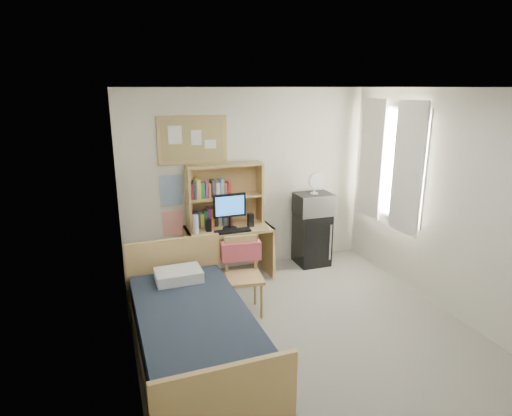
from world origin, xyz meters
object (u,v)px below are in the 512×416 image
object	(u,v)px
speaker_right	(251,220)
desk_fan	(314,184)
bed	(195,340)
microwave	(314,204)
desk_chair	(244,277)
mini_fridge	(312,238)
bulletin_board	(193,140)
desk	(229,252)
speaker_left	(208,225)
monitor	(230,212)

from	to	relation	value
speaker_right	desk_fan	world-z (taller)	desk_fan
bed	speaker_right	size ratio (longest dim) A/B	11.22
speaker_right	microwave	xyz separation A→B (m)	(1.01, 0.09, 0.12)
desk_chair	mini_fridge	bearing A→B (deg)	44.27
bulletin_board	mini_fridge	world-z (taller)	bulletin_board
desk_chair	bed	bearing A→B (deg)	-126.00
desk	bed	world-z (taller)	desk
desk	desk_fan	size ratio (longest dim) A/B	4.05
desk	mini_fridge	xyz separation A→B (m)	(1.32, 0.05, 0.03)
desk_chair	speaker_right	world-z (taller)	speaker_right
bed	speaker_left	size ratio (longest dim) A/B	12.37
desk_chair	bed	size ratio (longest dim) A/B	0.44
mini_fridge	speaker_right	size ratio (longest dim) A/B	4.24
desk_chair	speaker_left	bearing A→B (deg)	107.81
bulletin_board	desk	distance (m)	1.63
monitor	speaker_right	distance (m)	0.33
speaker_left	desk_fan	world-z (taller)	desk_fan
bulletin_board	speaker_left	bearing A→B (deg)	-75.20
bed	desk_fan	bearing A→B (deg)	39.88
speaker_right	desk_fan	size ratio (longest dim) A/B	0.64
bulletin_board	monitor	xyz separation A→B (m)	(0.39, -0.36, -0.95)
desk	desk_fan	world-z (taller)	desk_fan
speaker_left	bed	bearing A→B (deg)	-108.09
speaker_right	microwave	world-z (taller)	microwave
speaker_right	desk_fan	distance (m)	1.10
monitor	desk_fan	distance (m)	1.34
bed	microwave	size ratio (longest dim) A/B	3.95
monitor	bulletin_board	bearing A→B (deg)	137.47
desk	desk_chair	xyz separation A→B (m)	(-0.11, -1.04, 0.09)
desk_fan	mini_fridge	bearing A→B (deg)	90.00
bulletin_board	desk_fan	xyz separation A→B (m)	(1.71, -0.26, -0.68)
mini_fridge	bed	distance (m)	2.90
microwave	desk_fan	bearing A→B (deg)	90.84
mini_fridge	microwave	size ratio (longest dim) A/B	1.49
bulletin_board	desk_fan	size ratio (longest dim) A/B	3.24
desk_chair	speaker_left	xyz separation A→B (m)	(-0.19, 0.97, 0.36)
desk	mini_fridge	distance (m)	1.32
desk_chair	speaker_left	distance (m)	1.06
desk	speaker_right	xyz separation A→B (m)	(0.30, -0.06, 0.46)
desk_fan	monitor	bearing A→B (deg)	-175.09
bed	monitor	size ratio (longest dim) A/B	4.34
bulletin_board	mini_fridge	bearing A→B (deg)	-8.12
speaker_left	desk_fan	bearing A→B (deg)	3.01
bulletin_board	speaker_right	world-z (taller)	bulletin_board
desk	speaker_right	size ratio (longest dim) A/B	6.30
desk	monitor	size ratio (longest dim) A/B	2.44
mini_fridge	microwave	world-z (taller)	microwave
desk	speaker_right	world-z (taller)	speaker_right
speaker_right	microwave	bearing A→B (deg)	4.78
bed	desk_chair	bearing A→B (deg)	46.18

